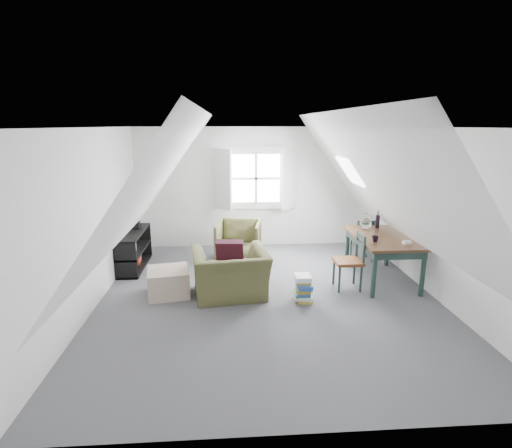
{
  "coord_description": "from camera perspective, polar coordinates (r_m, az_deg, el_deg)",
  "views": [
    {
      "loc": [
        -0.57,
        -5.55,
        2.53
      ],
      "look_at": [
        -0.15,
        0.6,
        1.0
      ],
      "focal_mm": 28.0,
      "sensor_mm": 36.0,
      "label": 1
    }
  ],
  "objects": [
    {
      "name": "floor",
      "position": [
        6.13,
        1.79,
        -10.45
      ],
      "size": [
        5.5,
        5.5,
        0.0
      ],
      "primitive_type": "plane",
      "color": "#4C4C50",
      "rests_on": "ground"
    },
    {
      "name": "ceiling",
      "position": [
        5.58,
        1.99,
        13.63
      ],
      "size": [
        5.5,
        5.5,
        0.0
      ],
      "primitive_type": "plane",
      "rotation": [
        3.14,
        0.0,
        0.0
      ],
      "color": "white",
      "rests_on": "wall_back"
    },
    {
      "name": "wall_back",
      "position": [
        8.42,
        -0.02,
        5.21
      ],
      "size": [
        5.0,
        0.0,
        5.0
      ],
      "primitive_type": "plane",
      "rotation": [
        1.57,
        0.0,
        0.0
      ],
      "color": "silver",
      "rests_on": "ground"
    },
    {
      "name": "wall_front",
      "position": [
        3.13,
        7.06,
        -10.31
      ],
      "size": [
        5.0,
        0.0,
        5.0
      ],
      "primitive_type": "plane",
      "rotation": [
        -1.57,
        0.0,
        0.0
      ],
      "color": "silver",
      "rests_on": "ground"
    },
    {
      "name": "wall_left",
      "position": [
        6.01,
        -22.56,
        0.57
      ],
      "size": [
        0.0,
        5.5,
        5.5
      ],
      "primitive_type": "plane",
      "rotation": [
        1.57,
        0.0,
        1.57
      ],
      "color": "silver",
      "rests_on": "ground"
    },
    {
      "name": "wall_right",
      "position": [
        6.47,
        24.49,
        1.27
      ],
      "size": [
        0.0,
        5.5,
        5.5
      ],
      "primitive_type": "plane",
      "rotation": [
        1.57,
        0.0,
        -1.57
      ],
      "color": "silver",
      "rests_on": "ground"
    },
    {
      "name": "slope_left",
      "position": [
        5.68,
        -13.9,
        5.91
      ],
      "size": [
        3.19,
        5.5,
        4.48
      ],
      "primitive_type": "plane",
      "rotation": [
        0.0,
        2.19,
        0.0
      ],
      "color": "white",
      "rests_on": "wall_left"
    },
    {
      "name": "slope_right",
      "position": [
        5.99,
        16.93,
        6.11
      ],
      "size": [
        3.19,
        5.5,
        4.48
      ],
      "primitive_type": "plane",
      "rotation": [
        0.0,
        -2.19,
        0.0
      ],
      "color": "white",
      "rests_on": "wall_right"
    },
    {
      "name": "dormer_window",
      "position": [
        8.31,
        0.02,
        6.49
      ],
      "size": [
        1.71,
        0.35,
        1.3
      ],
      "color": "white",
      "rests_on": "wall_back"
    },
    {
      "name": "skylight",
      "position": [
        7.21,
        13.28,
        7.34
      ],
      "size": [
        0.35,
        0.75,
        0.47
      ],
      "primitive_type": "cube",
      "rotation": [
        0.0,
        0.95,
        0.0
      ],
      "color": "white",
      "rests_on": "slope_right"
    },
    {
      "name": "armchair_near",
      "position": [
        6.2,
        -3.65,
        -10.16
      ],
      "size": [
        1.21,
        1.09,
        0.72
      ],
      "primitive_type": "imported",
      "rotation": [
        0.0,
        0.0,
        3.26
      ],
      "color": "#484926",
      "rests_on": "floor"
    },
    {
      "name": "armchair_far",
      "position": [
        7.77,
        -2.48,
        -5.05
      ],
      "size": [
        0.93,
        0.95,
        0.76
      ],
      "primitive_type": "imported",
      "rotation": [
        0.0,
        0.0,
        -0.16
      ],
      "color": "#484926",
      "rests_on": "floor"
    },
    {
      "name": "throw_pillow",
      "position": [
        6.11,
        -3.75,
        -4.1
      ],
      "size": [
        0.43,
        0.28,
        0.43
      ],
      "primitive_type": "cube",
      "rotation": [
        0.31,
        0.0,
        -0.1
      ],
      "color": "#3D1022",
      "rests_on": "armchair_near"
    },
    {
      "name": "ottoman",
      "position": [
        6.3,
        -12.4,
        -8.1
      ],
      "size": [
        0.7,
        0.7,
        0.4
      ],
      "primitive_type": "cube",
      "rotation": [
        0.0,
        0.0,
        0.17
      ],
      "color": "tan",
      "rests_on": "floor"
    },
    {
      "name": "dining_table",
      "position": [
        6.88,
        17.66,
        -2.48
      ],
      "size": [
        0.91,
        1.52,
        0.76
      ],
      "rotation": [
        0.0,
        0.0,
        0.02
      ],
      "color": "#372012",
      "rests_on": "floor"
    },
    {
      "name": "demijohn",
      "position": [
        7.18,
        15.38,
        0.14
      ],
      "size": [
        0.2,
        0.2,
        0.28
      ],
      "rotation": [
        0.0,
        0.0,
        -0.14
      ],
      "color": "silver",
      "rests_on": "dining_table"
    },
    {
      "name": "vase_twigs",
      "position": [
        7.35,
        16.98,
        0.44
      ],
      "size": [
        0.07,
        0.08,
        0.57
      ],
      "rotation": [
        0.0,
        0.0,
        -0.24
      ],
      "color": "black",
      "rests_on": "dining_table"
    },
    {
      "name": "cup",
      "position": [
        6.5,
        16.63,
        -2.44
      ],
      "size": [
        0.12,
        0.12,
        0.09
      ],
      "primitive_type": "imported",
      "rotation": [
        0.0,
        0.0,
        0.22
      ],
      "color": "black",
      "rests_on": "dining_table"
    },
    {
      "name": "paper_box",
      "position": [
        6.53,
        20.8,
        -2.5
      ],
      "size": [
        0.13,
        0.09,
        0.04
      ],
      "primitive_type": "cube",
      "rotation": [
        0.0,
        0.0,
        -0.03
      ],
      "color": "white",
      "rests_on": "dining_table"
    },
    {
      "name": "dining_chair_far",
      "position": [
        7.82,
        15.02,
        -2.11
      ],
      "size": [
        0.39,
        0.39,
        0.83
      ],
      "rotation": [
        0.0,
        0.0,
        3.4
      ],
      "color": "#603016",
      "rests_on": "floor"
    },
    {
      "name": "dining_chair_near",
      "position": [
        6.46,
        13.3,
        -5.07
      ],
      "size": [
        0.42,
        0.42,
        0.89
      ],
      "rotation": [
        0.0,
        0.0,
        -1.87
      ],
      "color": "#603016",
      "rests_on": "floor"
    },
    {
      "name": "media_shelf",
      "position": [
        7.58,
        -17.31,
        -3.8
      ],
      "size": [
        0.43,
        1.3,
        0.67
      ],
      "rotation": [
        0.0,
        0.0,
        0.05
      ],
      "color": "black",
      "rests_on": "floor"
    },
    {
      "name": "electronics_box",
      "position": [
        7.73,
        -17.07,
        0.12
      ],
      "size": [
        0.23,
        0.3,
        0.22
      ],
      "primitive_type": "cube",
      "rotation": [
        0.0,
        0.0,
        0.11
      ],
      "color": "black",
      "rests_on": "media_shelf"
    },
    {
      "name": "magazine_stack",
      "position": [
        5.99,
        6.77,
        -9.09
      ],
      "size": [
        0.29,
        0.35,
        0.39
      ],
      "rotation": [
        0.0,
        0.0,
        0.11
      ],
      "color": "#B29933",
      "rests_on": "floor"
    }
  ]
}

